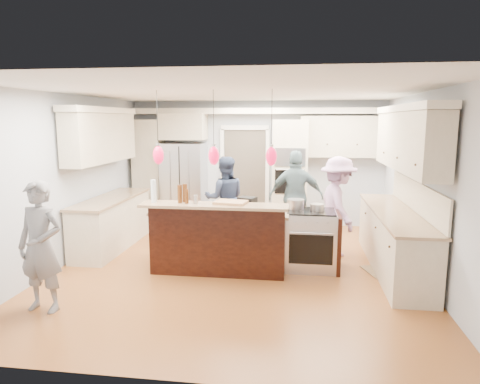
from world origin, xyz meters
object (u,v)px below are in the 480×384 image
at_px(kitchen_island, 222,236).
at_px(person_bar_end, 41,247).
at_px(person_far_left, 225,198).
at_px(refrigerator, 184,184).
at_px(island_range, 312,240).

bearing_deg(kitchen_island, person_bar_end, -134.83).
bearing_deg(person_far_left, kitchen_island, 87.31).
distance_m(refrigerator, person_bar_end, 4.48).
distance_m(refrigerator, kitchen_island, 2.91).
bearing_deg(kitchen_island, island_range, 3.09).
relative_size(refrigerator, person_far_left, 1.12).
relative_size(refrigerator, kitchen_island, 0.86).
distance_m(kitchen_island, island_range, 1.41).
bearing_deg(island_range, person_bar_end, -149.22).
bearing_deg(refrigerator, island_range, -42.59).
xyz_separation_m(refrigerator, kitchen_island, (1.30, -2.57, -0.42)).
height_order(kitchen_island, person_far_left, person_far_left).
bearing_deg(island_range, kitchen_island, -176.91).
height_order(island_range, person_bar_end, person_bar_end).
relative_size(kitchen_island, island_range, 2.28).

